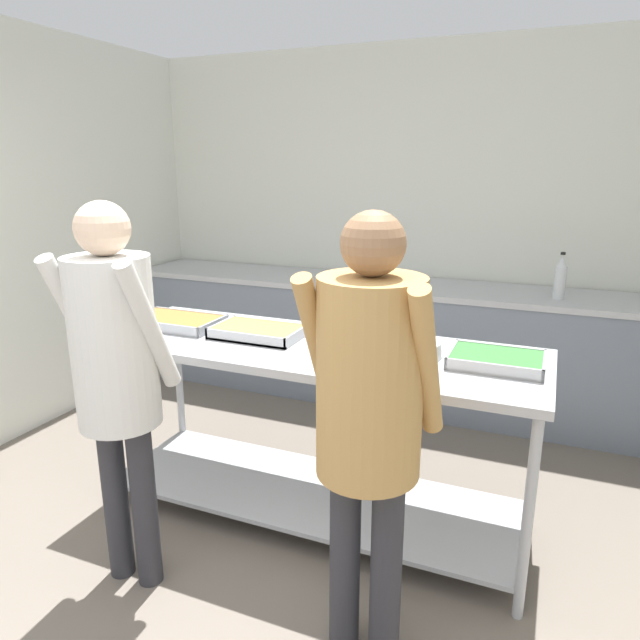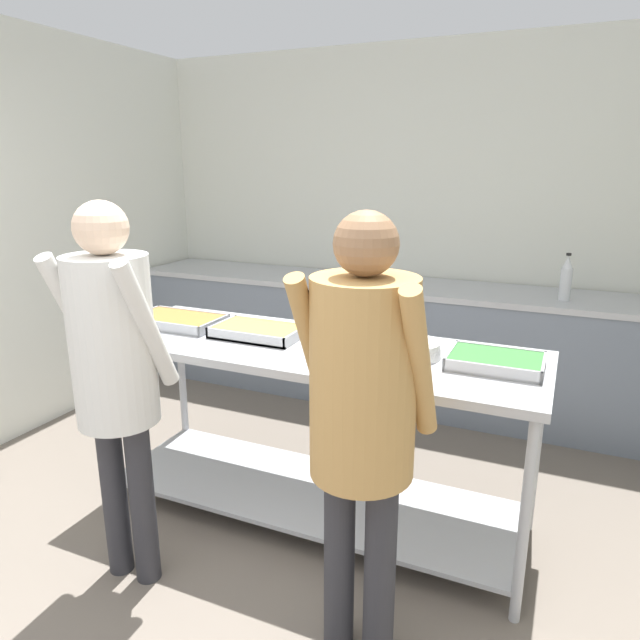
# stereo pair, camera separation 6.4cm
# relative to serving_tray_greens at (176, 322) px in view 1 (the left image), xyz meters

# --- Properties ---
(wall_rear) EXTENTS (4.21, 0.06, 2.65)m
(wall_rear) POSITION_rel_serving_tray_greens_xyz_m (0.67, 1.99, 0.36)
(wall_rear) COLOR silver
(wall_rear) RESTS_ON ground_plane
(wall_left) EXTENTS (0.06, 3.56, 2.65)m
(wall_left) POSITION_rel_serving_tray_greens_xyz_m (-1.41, 0.27, 0.36)
(wall_left) COLOR silver
(wall_left) RESTS_ON ground_plane
(back_counter) EXTENTS (4.05, 0.65, 0.92)m
(back_counter) POSITION_rel_serving_tray_greens_xyz_m (0.67, 1.62, -0.50)
(back_counter) COLOR slate
(back_counter) RESTS_ON ground_plane
(serving_counter) EXTENTS (2.20, 0.76, 0.94)m
(serving_counter) POSITION_rel_serving_tray_greens_xyz_m (0.81, -0.02, -0.33)
(serving_counter) COLOR #ADAFB5
(serving_counter) RESTS_ON ground_plane
(serving_tray_greens) EXTENTS (0.49, 0.29, 0.05)m
(serving_tray_greens) POSITION_rel_serving_tray_greens_xyz_m (0.00, 0.00, 0.00)
(serving_tray_greens) COLOR #ADAFB5
(serving_tray_greens) RESTS_ON serving_counter
(serving_tray_roast) EXTENTS (0.45, 0.28, 0.05)m
(serving_tray_roast) POSITION_rel_serving_tray_greens_xyz_m (0.50, -0.00, -0.00)
(serving_tray_roast) COLOR #ADAFB5
(serving_tray_roast) RESTS_ON serving_counter
(sauce_pan) EXTENTS (0.37, 0.23, 0.09)m
(sauce_pan) POSITION_rel_serving_tray_greens_xyz_m (0.95, 0.12, 0.02)
(sauce_pan) COLOR #ADAFB5
(sauce_pan) RESTS_ON serving_counter
(plate_stack) EXTENTS (0.27, 0.27, 0.07)m
(plate_stack) POSITION_rel_serving_tray_greens_xyz_m (1.30, 0.01, 0.01)
(plate_stack) COLOR white
(plate_stack) RESTS_ON serving_counter
(serving_tray_vegetables) EXTENTS (0.40, 0.29, 0.05)m
(serving_tray_vegetables) POSITION_rel_serving_tray_greens_xyz_m (1.66, 0.02, -0.00)
(serving_tray_vegetables) COLOR #ADAFB5
(serving_tray_vegetables) RESTS_ON serving_counter
(guest_serving_left) EXTENTS (0.47, 0.36, 1.65)m
(guest_serving_left) POSITION_rel_serving_tray_greens_xyz_m (1.32, -0.73, 0.06)
(guest_serving_left) COLOR #2D2D33
(guest_serving_left) RESTS_ON ground_plane
(guest_serving_right) EXTENTS (0.44, 0.33, 1.65)m
(guest_serving_right) POSITION_rel_serving_tray_greens_xyz_m (0.27, -0.75, 0.07)
(guest_serving_right) COLOR #2D2D33
(guest_serving_right) RESTS_ON ground_plane
(water_bottle) EXTENTS (0.07, 0.07, 0.31)m
(water_bottle) POSITION_rel_serving_tray_greens_xyz_m (1.90, 1.54, 0.11)
(water_bottle) COLOR silver
(water_bottle) RESTS_ON back_counter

